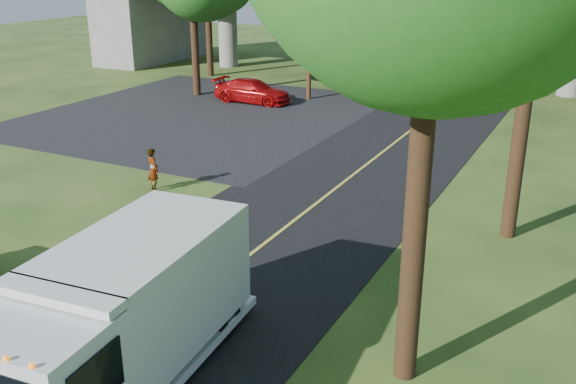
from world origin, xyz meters
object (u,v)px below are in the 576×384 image
Objects in this scene: pedestrian at (153,170)px; utility_pole at (309,18)px; red_sedan at (253,91)px; step_van at (123,313)px; traffic_signal at (347,41)px.

utility_pole is at bearing -57.16° from pedestrian.
pedestrian reaches higher than red_sedan.
utility_pole reaches higher than step_van.
traffic_signal is 28.53m from step_van.
step_van reaches higher than pedestrian.
traffic_signal reaches higher than pedestrian.
step_van is 1.52× the size of red_sedan.
traffic_signal is 3.33× the size of pedestrian.
utility_pole is at bearing 103.00° from step_van.
traffic_signal is 6.36m from red_sedan.
step_van is at bearing 152.36° from pedestrian.
traffic_signal is 1.15× the size of red_sedan.
utility_pole is at bearing -48.45° from red_sedan.
utility_pole reaches higher than red_sedan.
step_van is at bearing -156.87° from red_sedan.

